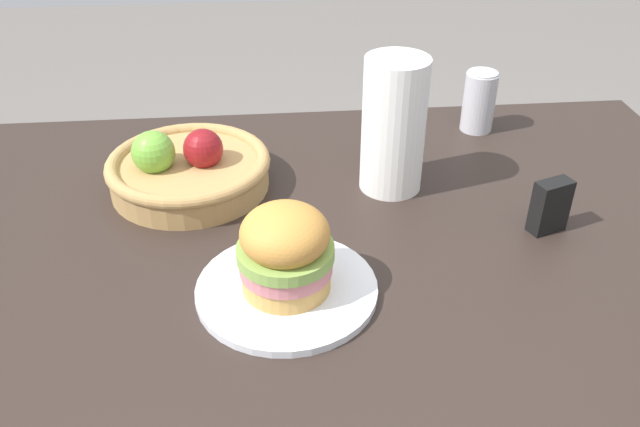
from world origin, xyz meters
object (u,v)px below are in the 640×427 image
Objects in this scene: sandwich at (285,250)px; napkin_holder at (550,206)px; paper_towel_roll at (394,126)px; soda_can at (479,101)px; fruit_basket at (188,168)px; plate at (287,289)px.

sandwich is 1.52× the size of napkin_holder.
napkin_holder is at bearing 15.70° from sandwich.
sandwich is 0.57× the size of paper_towel_roll.
soda_can is 0.31m from paper_towel_roll.
soda_can reaches higher than napkin_holder.
sandwich reaches higher than napkin_holder.
paper_towel_roll reaches higher than soda_can.
sandwich is 0.35m from fruit_basket.
plate is 0.35m from fruit_basket.
fruit_basket is (-0.58, -0.18, -0.02)m from soda_can.
soda_can is at bearing 43.82° from paper_towel_roll.
sandwich is 1.08× the size of soda_can.
plate is 1.09× the size of paper_towel_roll.
paper_towel_roll is (0.20, 0.28, 0.11)m from plate.
napkin_holder is (0.43, 0.12, -0.03)m from sandwich.
sandwich is at bearing -125.49° from paper_towel_roll.
paper_towel_roll reaches higher than plate.
plate is 2.90× the size of napkin_holder.
plate is 2.07× the size of soda_can.
plate is 0.65m from soda_can.
paper_towel_roll reaches higher than napkin_holder.
sandwich is 0.47× the size of fruit_basket.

